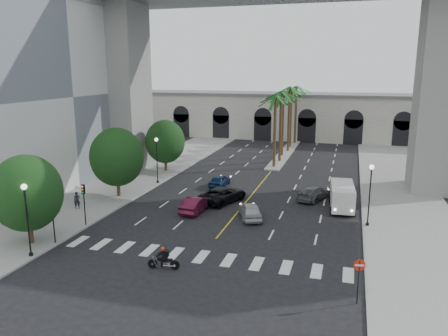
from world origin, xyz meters
TOP-DOWN VIEW (x-y plane):
  - ground at (0.00, 0.00)m, footprint 140.00×140.00m
  - sidewalk_left at (-15.00, 15.00)m, footprint 8.00×100.00m
  - sidewalk_right at (15.00, 15.00)m, footprint 8.00×100.00m
  - median at (0.00, 38.00)m, footprint 2.00×24.00m
  - building_left at (-27.00, 12.00)m, footprint 16.50×32.50m
  - pier_building at (0.00, 55.00)m, footprint 71.00×10.50m
  - bridge at (3.42, 22.00)m, footprint 75.00×13.00m
  - palm_a at (0.00, 28.00)m, footprint 3.20×3.20m
  - palm_b at (0.10, 32.00)m, footprint 3.20×3.20m
  - palm_c at (-0.20, 36.00)m, footprint 3.20×3.20m
  - palm_d at (0.15, 40.00)m, footprint 3.20×3.20m
  - palm_e at (-0.10, 44.00)m, footprint 3.20×3.20m
  - palm_f at (0.20, 48.00)m, footprint 3.20×3.20m
  - street_tree_near at (-13.00, -3.00)m, footprint 5.20×5.20m
  - street_tree_mid at (-13.00, 10.00)m, footprint 5.44×5.44m
  - street_tree_far at (-13.00, 22.00)m, footprint 5.04×5.04m
  - lamp_post_left_near at (-11.40, -5.00)m, footprint 0.40×0.40m
  - lamp_post_left_far at (-11.40, 16.00)m, footprint 0.40×0.40m
  - lamp_post_right at (11.40, 8.00)m, footprint 0.40×0.40m
  - traffic_signal_near at (-11.30, -2.50)m, footprint 0.25×0.18m
  - traffic_signal_far at (-11.30, 1.50)m, footprint 0.25×0.18m
  - motorcycle_rider at (-1.70, -3.99)m, footprint 2.13×0.60m
  - car_a at (1.50, 7.38)m, footprint 3.12×4.56m
  - car_b at (-3.76, 7.76)m, footprint 1.77×4.45m
  - car_c at (-2.18, 11.39)m, footprint 4.36×6.04m
  - car_d at (6.37, 14.75)m, footprint 3.57×5.22m
  - car_e at (-4.25, 17.04)m, footprint 1.73×3.97m
  - cargo_van at (9.19, 12.37)m, footprint 2.56×5.64m
  - pedestrian_a at (-14.58, 5.12)m, footprint 0.70×0.62m
  - pedestrian_b at (-17.60, 5.21)m, footprint 0.99×0.99m
  - do_not_enter_sign at (10.50, -4.99)m, footprint 0.65×0.15m

SIDE VIEW (x-z plane):
  - ground at x=0.00m, z-range 0.00..0.00m
  - sidewalk_left at x=-15.00m, z-range 0.00..0.15m
  - sidewalk_right at x=15.00m, z-range 0.00..0.15m
  - median at x=0.00m, z-range 0.00..0.20m
  - car_e at x=-4.25m, z-range 0.00..1.33m
  - motorcycle_rider at x=-1.70m, z-range -0.07..1.47m
  - car_d at x=6.37m, z-range 0.00..1.40m
  - car_b at x=-3.76m, z-range 0.00..1.44m
  - car_a at x=1.50m, z-range 0.00..1.44m
  - car_c at x=-2.18m, z-range 0.00..1.53m
  - pedestrian_a at x=-14.58m, z-range 0.15..1.75m
  - pedestrian_b at x=-17.60m, z-range 0.15..1.77m
  - cargo_van at x=9.19m, z-range 0.13..2.48m
  - do_not_enter_sign at x=10.50m, z-range 0.60..3.28m
  - traffic_signal_near at x=-11.30m, z-range 0.69..4.34m
  - traffic_signal_far at x=-11.30m, z-range 0.69..4.34m
  - lamp_post_left_near at x=-11.40m, z-range 0.55..5.90m
  - lamp_post_left_far at x=-11.40m, z-range 0.55..5.90m
  - lamp_post_right at x=11.40m, z-range 0.55..5.90m
  - street_tree_far at x=-13.00m, z-range 0.56..7.24m
  - street_tree_near at x=-13.00m, z-range 0.58..7.47m
  - street_tree_mid at x=-13.00m, z-range 0.61..7.81m
  - pier_building at x=0.00m, z-range 0.02..8.52m
  - palm_c at x=-0.20m, z-range 3.86..13.96m
  - palm_a at x=0.00m, z-range 3.95..14.25m
  - palm_e at x=-0.10m, z-range 3.99..14.39m
  - palm_b at x=0.10m, z-range 4.07..14.67m
  - palm_f at x=0.20m, z-range 4.11..14.81m
  - palm_d at x=0.15m, z-range 4.20..15.10m
  - building_left at x=-27.00m, z-range 0.01..20.61m
  - bridge at x=3.42m, z-range 5.51..31.51m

